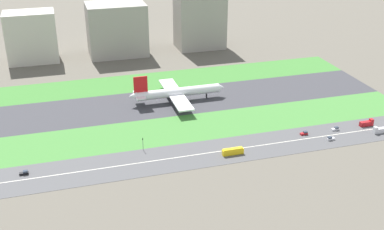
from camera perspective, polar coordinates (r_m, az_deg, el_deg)
The scene contains 19 objects.
ground_plane at distance 322.78m, azimuth -1.97°, elevation 1.63°, with size 800.00×800.00×0.00m, color #5B564C.
runway at distance 322.76m, azimuth -1.97°, elevation 1.63°, with size 280.00×46.00×0.10m, color #38383D.
grass_median_north at distance 359.78m, azimuth -3.61°, elevation 4.10°, with size 280.00×36.00×0.10m, color #3D7A33.
grass_median_south at distance 286.82m, azimuth 0.09°, elevation -1.46°, with size 280.00×36.00×0.10m, color #427F38.
highway at distance 259.81m, azimuth 2.09°, elevation -4.46°, with size 280.00×28.00×0.10m, color #4C4C4F.
highway_centerline at distance 259.78m, azimuth 2.09°, elevation -4.45°, with size 266.00×0.50×0.01m, color silver.
airliner at distance 320.48m, azimuth -1.91°, elevation 2.66°, with size 65.00×56.00×19.70m.
car_3 at distance 254.25m, azimuth -19.11°, elevation -6.45°, with size 4.40×1.80×2.00m.
car_2 at distance 285.39m, azimuth 13.06°, elevation -2.10°, with size 4.40×1.80×2.00m.
truck_1 at distance 300.16m, azimuth 21.19°, elevation -1.67°, with size 8.40×2.50×4.00m.
bus_0 at distance 258.26m, azimuth 4.82°, elevation -4.28°, with size 11.60×2.50×3.50m.
car_1 at distance 295.28m, azimuth 16.51°, elevation -1.57°, with size 4.40×1.80×2.00m.
car_0 at distance 283.13m, azimuth 15.96°, elevation -2.67°, with size 4.40×1.80×2.00m.
truck_0 at distance 306.27m, azimuth 19.86°, elevation -0.92°, with size 8.40×2.50×4.00m.
traffic_light at distance 261.61m, azimuth -5.79°, elevation -3.30°, with size 0.36×0.50×7.20m.
terminal_building at distance 415.97m, azimuth -18.35°, elevation 8.70°, with size 39.48×25.40×40.67m, color beige.
hangar_building at distance 418.47m, azimuth -8.84°, elevation 9.94°, with size 48.06×34.77×43.28m, color #9E998E.
office_tower at distance 432.40m, azimuth 0.92°, elevation 11.39°, with size 41.08×29.15×53.27m, color #9E998E.
fuel_tank_west at distance 464.63m, azimuth -10.39°, elevation 9.47°, with size 17.36×17.36×14.40m, color silver.
Camera 1 is at (-72.70, -287.67, 127.06)m, focal length 45.38 mm.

